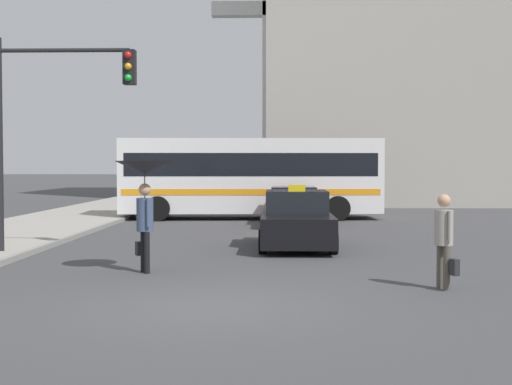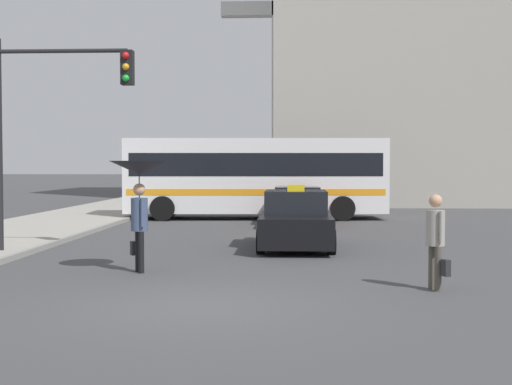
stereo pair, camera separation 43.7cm
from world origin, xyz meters
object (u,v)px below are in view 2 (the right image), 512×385
Objects in this scene: pedestrian_man at (436,235)px; monument_cross at (279,50)px; city_bus at (256,174)px; taxi at (296,222)px; sedan_red at (297,207)px; pedestrian_with_umbrella at (139,180)px; traffic_light at (55,105)px.

monument_cross is (-3.38, 34.19, 8.68)m from pedestrian_man.
monument_cross is at bearing -4.93° from city_bus.
taxi is 7.07m from sedan_red.
city_bus reaches higher than sedan_red.
pedestrian_with_umbrella reaches higher than taxi.
monument_cross reaches higher than sedan_red.
city_bus reaches higher than pedestrian_with_umbrella.
city_bus is at bearing -33.78° from pedestrian_with_umbrella.
pedestrian_with_umbrella is 0.13× the size of monument_cross.
pedestrian_with_umbrella is 33.42m from monument_cross.
traffic_light is at bearing 18.60° from pedestrian_with_umbrella.
taxi is at bearing -175.83° from pedestrian_man.
traffic_light is 0.30× the size of monument_cross.
sedan_red is 2.81× the size of pedestrian_man.
city_bus reaches higher than taxi.
pedestrian_with_umbrella is (-1.58, -14.40, 0.08)m from city_bus.
city_bus is (-1.65, 2.93, 1.13)m from sedan_red.
pedestrian_man is at bearing -27.44° from traffic_light.
pedestrian_man is (2.37, -6.15, 0.27)m from taxi.
taxi is 6.59m from pedestrian_man.
traffic_light reaches higher than sedan_red.
sedan_red is 0.27× the size of monument_cross.
pedestrian_man is 0.32× the size of traffic_light.
monument_cross reaches higher than city_bus.
pedestrian_with_umbrella is at bearing -43.89° from traffic_light.
taxi is 0.24× the size of monument_cross.
monument_cross is (0.56, 18.03, 7.86)m from city_bus.
pedestrian_with_umbrella is 5.86m from pedestrian_man.
pedestrian_with_umbrella reaches higher than sedan_red.
traffic_light reaches higher than city_bus.
pedestrian_man is 0.10× the size of monument_cross.
pedestrian_with_umbrella is 0.44× the size of traffic_light.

